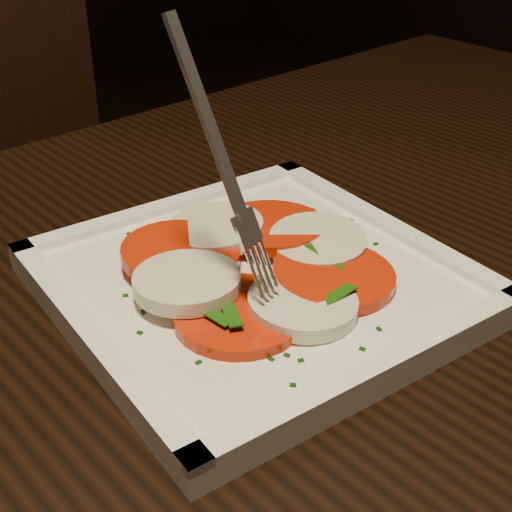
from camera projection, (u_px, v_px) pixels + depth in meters
The scene contains 4 objects.
table at pixel (363, 391), 0.55m from camera, with size 1.23×0.84×0.75m.
plate at pixel (256, 284), 0.48m from camera, with size 0.25×0.25×0.01m, color white.
caprese_salad at pixel (256, 264), 0.48m from camera, with size 0.20×0.21×0.02m.
fork at pixel (209, 156), 0.41m from camera, with size 0.03×0.07×0.16m, color white, non-canonical shape.
Camera 1 is at (-0.35, -0.46, 1.02)m, focal length 50.00 mm.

